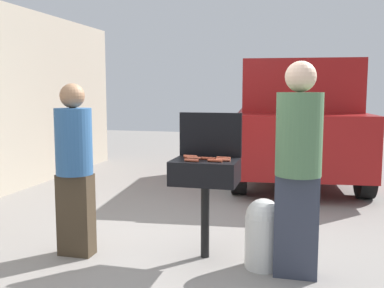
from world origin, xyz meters
TOP-DOWN VIEW (x-y plane):
  - ground_plane at (0.00, 0.00)m, footprint 24.00×24.00m
  - bbq_grill at (0.22, -0.10)m, footprint 0.60×0.44m
  - grill_lid_open at (0.22, 0.12)m, footprint 0.60×0.05m
  - hot_dog_0 at (0.34, -0.20)m, footprint 0.13×0.04m
  - hot_dog_1 at (0.08, -0.07)m, footprint 0.13×0.03m
  - hot_dog_2 at (0.26, -0.10)m, footprint 0.13×0.04m
  - hot_dog_3 at (0.40, -0.15)m, footprint 0.13×0.03m
  - hot_dog_4 at (0.13, -0.24)m, footprint 0.13×0.04m
  - hot_dog_5 at (0.06, -0.01)m, footprint 0.13×0.04m
  - hot_dog_6 at (0.38, -0.04)m, footprint 0.13×0.04m
  - hot_dog_7 at (0.12, -0.11)m, footprint 0.13×0.03m
  - propane_tank at (0.77, -0.21)m, footprint 0.32×0.32m
  - person_left at (-0.97, -0.34)m, footprint 0.34×0.34m
  - person_right at (1.05, -0.31)m, footprint 0.37×0.37m
  - parked_minivan at (0.91, 4.08)m, footprint 2.40×4.57m

SIDE VIEW (x-z plane):
  - ground_plane at x=0.00m, z-range 0.00..0.00m
  - propane_tank at x=0.77m, z-range 0.01..0.63m
  - bbq_grill at x=0.22m, z-range 0.32..1.24m
  - person_left at x=-0.97m, z-range 0.07..1.68m
  - hot_dog_0 at x=0.34m, z-range 0.92..0.95m
  - hot_dog_1 at x=0.08m, z-range 0.92..0.95m
  - hot_dog_2 at x=0.26m, z-range 0.92..0.95m
  - hot_dog_3 at x=0.40m, z-range 0.92..0.95m
  - hot_dog_4 at x=0.13m, z-range 0.92..0.95m
  - hot_dog_5 at x=0.06m, z-range 0.92..0.95m
  - hot_dog_6 at x=0.38m, z-range 0.92..0.95m
  - hot_dog_7 at x=0.12m, z-range 0.92..0.95m
  - person_right at x=1.05m, z-range 0.08..1.86m
  - parked_minivan at x=0.91m, z-range 0.02..2.04m
  - grill_lid_open at x=0.22m, z-range 0.92..1.34m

